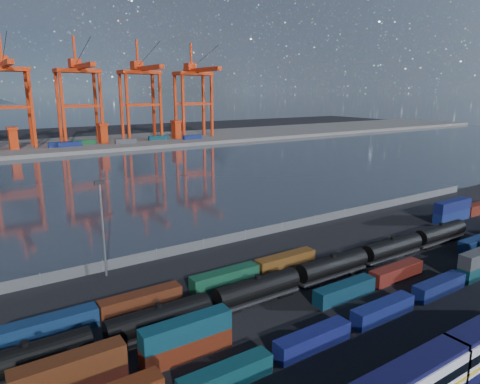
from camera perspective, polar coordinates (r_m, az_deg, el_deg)
ground at (r=71.64m, az=13.66°, el=-12.50°), size 700.00×700.00×0.00m
harbor_water at (r=158.78m, az=-15.08°, el=1.70°), size 700.00×700.00×0.00m
far_quay at (r=259.38m, az=-22.59°, el=5.73°), size 700.00×70.00×2.00m
container_row_south at (r=80.12m, az=27.77°, el=-9.44°), size 126.32×2.21×4.72m
container_row_mid at (r=69.11m, az=14.66°, el=-11.84°), size 140.54×2.28×4.85m
container_row_north at (r=85.29m, az=12.80°, el=-7.02°), size 141.68×2.43×5.18m
tanker_string at (r=61.10m, az=-3.79°, el=-14.56°), size 122.83×3.08×4.41m
waterfront_fence at (r=90.94m, az=0.70°, el=-5.77°), size 160.12×0.12×2.20m
yard_light_mast at (r=74.63m, az=-17.87°, el=-4.05°), size 1.60×0.40×16.60m
gantry_cranes at (r=249.94m, az=-24.75°, el=13.49°), size 197.95×44.05×59.66m
quay_containers at (r=243.02m, az=-24.50°, el=5.66°), size 172.58×10.99×2.60m
straddle_carriers at (r=248.44m, az=-22.84°, el=7.01°), size 140.00×7.00×11.10m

